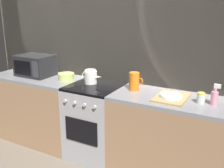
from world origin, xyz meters
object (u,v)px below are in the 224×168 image
Objects in this scene: mixing_bowl at (66,76)px; pitcher at (134,81)px; kettle at (91,77)px; spice_jar at (201,98)px; dish_pile at (171,97)px; microwave at (35,65)px; spray_bottle at (215,97)px; stove_unit at (96,121)px.

mixing_bowl is 1.00× the size of pitcher.
spice_jar is (1.28, -0.07, -0.03)m from kettle.
kettle reaches higher than dish_pile.
dish_pile is at bearing -1.26° from microwave.
kettle reaches higher than mixing_bowl.
pitcher is at bearing 176.27° from spray_bottle.
kettle reaches higher than spice_jar.
stove_unit is at bearing -6.50° from mixing_bowl.
pitcher is 0.45m from dish_pile.
pitcher reaches higher than spice_jar.
kettle is (0.84, 0.04, -0.05)m from microwave.
microwave is 0.49m from mixing_bowl.
spray_bottle is (1.76, -0.05, 0.04)m from mixing_bowl.
stove_unit is 0.73m from pitcher.
kettle is 1.42× the size of pitcher.
dish_pile is at bearing -10.15° from pitcher.
microwave is 2.30× the size of mixing_bowl.
mixing_bowl is at bearing 173.50° from stove_unit.
pitcher is 1.90× the size of spice_jar.
stove_unit is 4.43× the size of spray_bottle.
spice_jar is (1.64, -0.06, 0.01)m from mixing_bowl.
kettle is at bearing 177.86° from spray_bottle.
kettle is 1.28m from spice_jar.
pitcher is 0.84m from spray_bottle.
spray_bottle is at bearing 7.03° from spice_jar.
dish_pile is 0.40m from spray_bottle.
stove_unit is at bearing -31.32° from kettle.
stove_unit is 1.41m from spray_bottle.
dish_pile is 0.28m from spice_jar.
dish_pile is at bearing -178.12° from spice_jar.
kettle is at bearing 177.02° from spice_jar.
microwave is 1.84m from dish_pile.
stove_unit is 1.96× the size of microwave.
spice_jar reaches higher than dish_pile.
kettle is 1.40m from spray_bottle.
stove_unit is 1.29m from spice_jar.
kettle is 0.56m from pitcher.
pitcher is at bearing 169.85° from dish_pile.
pitcher is at bearing 1.54° from microwave.
stove_unit is 1.10m from microwave.
spray_bottle is (1.31, 0.00, 0.53)m from stove_unit.
spice_jar is (0.28, 0.01, 0.03)m from dish_pile.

